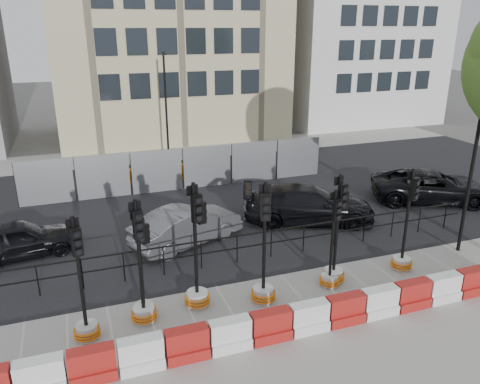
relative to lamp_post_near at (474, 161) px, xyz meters
name	(u,v)px	position (x,y,z in m)	size (l,w,h in m)	color
ground	(250,281)	(-7.50, 0.52, -3.22)	(120.00, 120.00, 0.00)	#51514C
sidewalk_near	(293,339)	(-7.50, -2.48, -3.21)	(40.00, 6.00, 0.02)	gray
road	(194,203)	(-7.50, 7.52, -3.21)	(40.00, 14.00, 0.03)	black
sidewalk_far	(157,153)	(-7.50, 16.52, -3.21)	(40.00, 4.00, 0.02)	gray
building_cream	(163,0)	(-5.50, 22.50, 5.78)	(15.00, 10.06, 18.00)	#C0B08C
building_white	(355,17)	(9.50, 22.50, 4.78)	(12.00, 9.06, 16.00)	silver
kerb_railing	(237,244)	(-7.50, 1.72, -2.54)	(18.00, 0.04, 1.00)	black
heras_fencing	(179,171)	(-7.51, 10.32, -2.54)	(14.33, 1.72, 2.00)	gray
lamp_post_far	(166,102)	(-7.00, 15.50, 0.00)	(0.12, 0.56, 6.00)	black
lamp_post_near	(474,161)	(0.00, 0.00, 0.00)	(0.12, 0.56, 6.00)	black
barrier_row	(290,322)	(-7.50, -2.28, -2.86)	(14.65, 0.50, 0.80)	#B12D0E
traffic_signal_a	(85,315)	(-12.29, -0.74, -2.54)	(0.65, 0.65, 3.30)	silver
traffic_signal_b	(143,292)	(-10.80, -0.28, -2.48)	(0.62, 0.62, 3.13)	silver
traffic_signal_c	(143,298)	(-10.85, -0.48, -2.51)	(0.68, 0.68, 3.43)	silver
traffic_signal_d	(197,278)	(-9.33, -0.25, -2.36)	(0.71, 0.71, 3.61)	silver
traffic_signal_e	(264,279)	(-7.55, -0.66, -2.49)	(0.70, 0.70, 3.56)	silver
traffic_signal_f	(335,258)	(-5.13, -0.37, -2.40)	(0.68, 0.68, 3.43)	silver
traffic_signal_g	(331,267)	(-5.37, -0.56, -2.59)	(0.60, 0.60, 3.05)	silver
traffic_signal_h	(403,250)	(-2.70, -0.42, -2.53)	(0.66, 0.66, 3.36)	silver
car_a	(18,240)	(-14.24, 4.58, -2.58)	(3.98, 2.14, 1.29)	black
car_b	(187,226)	(-8.68, 3.73, -2.54)	(4.36, 2.96, 1.36)	#49494E
car_c	(308,204)	(-3.73, 4.04, -2.48)	(5.54, 3.74, 1.49)	black
car_d	(432,186)	(2.44, 4.29, -2.52)	(5.58, 4.22, 1.41)	black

